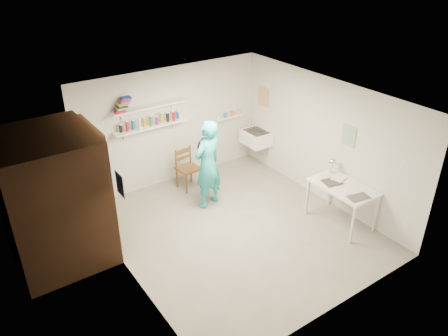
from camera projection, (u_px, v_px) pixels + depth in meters
floor at (237, 230)px, 7.70m from camera, size 4.00×4.50×0.02m
ceiling at (239, 99)px, 6.56m from camera, size 4.00×4.50×0.02m
wall_back at (171, 126)px, 8.77m from camera, size 4.00×0.02×2.40m
wall_front at (344, 239)px, 5.49m from camera, size 4.00×0.02×2.40m
wall_left at (123, 208)px, 6.12m from camera, size 0.02×4.50×2.40m
wall_right at (325, 140)px, 8.14m from camera, size 0.02×4.50×2.40m
doorway_recess at (99, 188)px, 6.99m from camera, size 0.02×0.90×2.00m
corridor_box at (53, 199)px, 6.61m from camera, size 1.40×1.50×2.10m
door_lintel at (91, 127)px, 6.51m from camera, size 0.06×1.05×0.10m
door_jamb_near at (112, 202)px, 6.64m from camera, size 0.06×0.10×2.00m
door_jamb_far at (89, 175)px, 7.36m from camera, size 0.06×0.10×2.00m
shelf_lower at (151, 126)px, 8.36m from camera, size 1.50×0.22×0.03m
shelf_upper at (150, 107)px, 8.17m from camera, size 1.50×0.22×0.03m
ledge_shelf at (229, 117)px, 9.42m from camera, size 0.70×0.14×0.03m
poster_left at (120, 184)px, 6.01m from camera, size 0.01×0.28×0.36m
poster_right_a at (263, 97)px, 9.27m from camera, size 0.01×0.34×0.42m
poster_right_b at (349, 136)px, 7.59m from camera, size 0.01×0.30×0.38m
belfast_sink at (256, 138)px, 9.48m from camera, size 0.48×0.60×0.30m
man at (208, 164)px, 8.01m from camera, size 0.71×0.56×1.73m
wall_clock at (204, 146)px, 8.06m from camera, size 0.31×0.11×0.31m
wooden_chair at (188, 168)px, 8.77m from camera, size 0.45×0.43×0.89m
work_table at (341, 204)px, 7.71m from camera, size 0.68×1.14×0.76m
desk_lamp at (333, 162)px, 7.86m from camera, size 0.14×0.14×0.14m
spray_cans at (151, 121)px, 8.31m from camera, size 1.34×0.06×0.17m
book_stack at (123, 105)px, 7.84m from camera, size 0.34×0.14×0.25m
ledge_pots at (229, 114)px, 9.39m from camera, size 0.48×0.07×0.09m
papers at (344, 185)px, 7.53m from camera, size 0.30×0.22×0.02m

